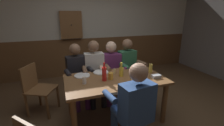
{
  "coord_description": "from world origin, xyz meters",
  "views": [
    {
      "loc": [
        -0.81,
        -2.13,
        1.72
      ],
      "look_at": [
        0.0,
        0.22,
        0.94
      ],
      "focal_mm": 25.32,
      "sensor_mm": 36.0,
      "label": 1
    }
  ],
  "objects": [
    {
      "name": "back_wall_upper",
      "position": [
        0.0,
        2.39,
        1.83
      ],
      "size": [
        6.63,
        0.12,
        1.55
      ],
      "primitive_type": "cube",
      "color": "beige"
    },
    {
      "name": "back_wall_wainscot",
      "position": [
        0.0,
        2.39,
        0.53
      ],
      "size": [
        6.63,
        0.12,
        1.05
      ],
      "primitive_type": "cube",
      "color": "brown",
      "rests_on": "ground_plane"
    },
    {
      "name": "plate_0",
      "position": [
        -0.49,
        0.33,
        0.74
      ],
      "size": [
        0.26,
        0.26,
        0.01
      ],
      "primitive_type": "cylinder",
      "color": "white",
      "rests_on": "dining_table"
    },
    {
      "name": "bottle_1",
      "position": [
        -0.19,
        0.03,
        0.85
      ],
      "size": [
        0.07,
        0.07,
        0.29
      ],
      "color": "red",
      "rests_on": "dining_table"
    },
    {
      "name": "person_0",
      "position": [
        -0.52,
        0.72,
        0.66
      ],
      "size": [
        0.52,
        0.54,
        1.2
      ],
      "rotation": [
        0.0,
        0.0,
        3.27
      ],
      "color": "black",
      "rests_on": "ground_plane"
    },
    {
      "name": "pint_glass_0",
      "position": [
        0.35,
        0.0,
        0.81
      ],
      "size": [
        0.08,
        0.08,
        0.15
      ],
      "primitive_type": "cylinder",
      "color": "gold",
      "rests_on": "dining_table"
    },
    {
      "name": "table_candle",
      "position": [
        0.06,
        0.27,
        0.78
      ],
      "size": [
        0.04,
        0.04,
        0.08
      ],
      "primitive_type": "cylinder",
      "color": "#F9E08C",
      "rests_on": "dining_table"
    },
    {
      "name": "person_3",
      "position": [
        0.54,
        0.72,
        0.67
      ],
      "size": [
        0.54,
        0.55,
        1.23
      ],
      "rotation": [
        0.0,
        0.0,
        3.31
      ],
      "color": "#33724C",
      "rests_on": "ground_plane"
    },
    {
      "name": "person_1",
      "position": [
        -0.18,
        0.72,
        0.68
      ],
      "size": [
        0.52,
        0.53,
        1.23
      ],
      "rotation": [
        0.0,
        0.0,
        3.09
      ],
      "color": "silver",
      "rests_on": "ground_plane"
    },
    {
      "name": "person_2",
      "position": [
        0.17,
        0.72,
        0.66
      ],
      "size": [
        0.57,
        0.57,
        1.2
      ],
      "rotation": [
        0.0,
        0.0,
        3.01
      ],
      "color": "#6B2D66",
      "rests_on": "ground_plane"
    },
    {
      "name": "pint_glass_4",
      "position": [
        0.67,
        0.11,
        0.81
      ],
      "size": [
        0.06,
        0.06,
        0.15
      ],
      "primitive_type": "cylinder",
      "color": "#E5C64C",
      "rests_on": "dining_table"
    },
    {
      "name": "dining_table",
      "position": [
        0.0,
        0.06,
        0.63
      ],
      "size": [
        1.57,
        0.88,
        0.74
      ],
      "color": "brown",
      "rests_on": "ground_plane"
    },
    {
      "name": "plate_1",
      "position": [
        -0.15,
        0.38,
        0.74
      ],
      "size": [
        0.26,
        0.26,
        0.01
      ],
      "primitive_type": "cylinder",
      "color": "white",
      "rests_on": "dining_table"
    },
    {
      "name": "ground_plane",
      "position": [
        0.0,
        0.0,
        0.0
      ],
      "size": [
        7.95,
        7.95,
        0.0
      ],
      "primitive_type": "plane",
      "color": "brown"
    },
    {
      "name": "person_4",
      "position": [
        -0.01,
        -0.61,
        0.67
      ],
      "size": [
        0.58,
        0.58,
        1.21
      ],
      "rotation": [
        0.0,
        0.0,
        0.16
      ],
      "color": "#2D4C84",
      "rests_on": "ground_plane"
    },
    {
      "name": "pint_glass_5",
      "position": [
        0.18,
        -0.24,
        0.79
      ],
      "size": [
        0.08,
        0.08,
        0.1
      ],
      "primitive_type": "cylinder",
      "color": "gold",
      "rests_on": "dining_table"
    },
    {
      "name": "bottle_0",
      "position": [
        0.13,
        0.12,
        0.82
      ],
      "size": [
        0.07,
        0.07,
        0.23
      ],
      "color": "gold",
      "rests_on": "dining_table"
    },
    {
      "name": "condiment_caddy",
      "position": [
        0.63,
        -0.13,
        0.76
      ],
      "size": [
        0.14,
        0.1,
        0.05
      ],
      "primitive_type": "cube",
      "color": "#B2B7BC",
      "rests_on": "dining_table"
    },
    {
      "name": "pint_glass_2",
      "position": [
        -0.5,
        0.01,
        0.79
      ],
      "size": [
        0.06,
        0.06,
        0.11
      ],
      "primitive_type": "cylinder",
      "color": "white",
      "rests_on": "dining_table"
    },
    {
      "name": "pint_glass_3",
      "position": [
        -0.08,
        0.05,
        0.79
      ],
      "size": [
        0.08,
        0.08,
        0.11
      ],
      "primitive_type": "cylinder",
      "color": "gold",
      "rests_on": "dining_table"
    },
    {
      "name": "chair_empty_near_right",
      "position": [
        -1.24,
        0.68,
        0.48
      ],
      "size": [
        0.59,
        0.59,
        0.88
      ],
      "rotation": [
        0.0,
        0.0,
        -2.04
      ],
      "color": "brown",
      "rests_on": "ground_plane"
    },
    {
      "name": "pint_glass_1",
      "position": [
        0.28,
        -0.12,
        0.79
      ],
      "size": [
        0.07,
        0.07,
        0.11
      ],
      "primitive_type": "cylinder",
      "color": "#E5C64C",
      "rests_on": "dining_table"
    },
    {
      "name": "wall_dart_cabinet",
      "position": [
        -0.44,
        2.26,
        1.44
      ],
      "size": [
        0.56,
        0.15,
        0.7
      ],
      "color": "brown"
    }
  ]
}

